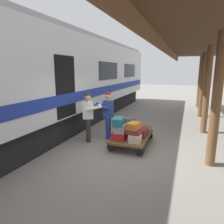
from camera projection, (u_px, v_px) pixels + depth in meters
ground_plane at (127, 152)px, 6.19m from camera, size 60.00×60.00×0.00m
platform_canopy at (220, 37)px, 4.73m from camera, size 3.20×18.98×3.56m
train_car at (29, 83)px, 7.02m from camera, size 3.03×21.66×4.00m
luggage_cart at (132, 136)px, 6.77m from camera, size 1.18×1.92×0.34m
suitcase_navy_fabric at (129, 127)px, 7.30m from camera, size 0.53×0.50×0.21m
suitcase_maroon_trunk at (139, 132)px, 6.64m from camera, size 0.51×0.54×0.26m
suitcase_brown_leather at (143, 129)px, 7.13m from camera, size 0.54×0.63×0.18m
suitcase_tan_vintage at (125, 131)px, 6.82m from camera, size 0.44×0.49×0.19m
suitcase_cream_canvas at (135, 137)px, 6.16m from camera, size 0.43×0.62×0.23m
suitcase_red_plastic at (120, 135)px, 6.34m from camera, size 0.42×0.52×0.24m
suitcase_gray_aluminum at (120, 129)px, 6.26m from camera, size 0.39×0.47×0.23m
suitcase_burgundy_valise at (134, 131)px, 6.13m from camera, size 0.44×0.40×0.15m
suitcase_teal_softside at (118, 122)px, 6.19m from camera, size 0.40×0.59×0.24m
suitcase_orange_carryall at (134, 126)px, 6.10m from camera, size 0.41×0.49×0.20m
suitcase_slate_roller at (129, 121)px, 7.27m from camera, size 0.41×0.40×0.24m
porter_in_overalls at (108, 114)px, 7.25m from camera, size 0.72×0.52×1.70m
porter_by_door at (89, 116)px, 6.99m from camera, size 0.74×0.62×1.70m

